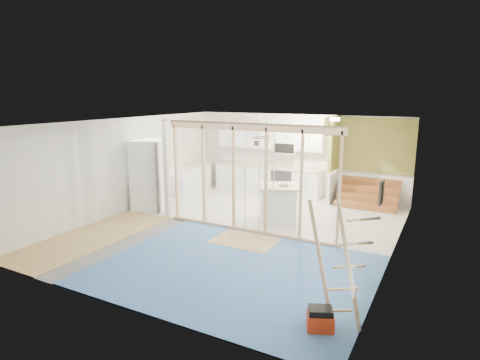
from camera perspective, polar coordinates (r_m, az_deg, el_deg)
The scene contains 17 objects.
room at distance 9.42m, azimuth -0.27°, elevation 0.34°, with size 7.01×8.01×2.61m.
floor_overlays at distance 9.78m, azimuth 0.29°, elevation -7.05°, with size 7.00×8.00×0.03m.
stud_frame at distance 9.47m, azimuth -1.43°, elevation 2.10°, with size 4.66×0.14×2.60m.
base_cabinets at distance 13.23m, azimuth 0.52°, elevation 0.12°, with size 4.45×2.24×0.93m.
upper_cabinets at distance 13.10m, azimuth 4.46°, elevation 5.95°, with size 3.60×0.41×0.85m.
green_partition at distance 12.22m, azimuth 16.57°, elevation 0.87°, with size 2.25×1.51×2.60m.
pot_rack at distance 11.12m, azimuth 2.99°, elevation 5.78°, with size 0.52×0.52×0.72m.
sheathing_panel at distance 6.47m, azimuth 18.87°, elevation -5.87°, with size 0.02×4.00×2.60m, color tan.
electrical_panel at distance 6.96m, azimuth 19.49°, elevation -1.67°, with size 0.04×0.30×0.40m, color #39393E.
ceiling_light at distance 11.53m, azimuth 13.20°, elevation 8.42°, with size 0.32×0.32×0.08m, color #FFEABF.
fridge at distance 11.60m, azimuth -12.85°, elevation 0.73°, with size 1.15×1.11×1.98m.
island at distance 10.33m, azimuth 5.58°, elevation -3.36°, with size 1.27×1.27×0.96m.
bowl at distance 10.18m, azimuth 6.26°, elevation -0.61°, with size 0.29×0.29×0.07m, color white.
soap_bottle_a at distance 13.74m, azimuth -2.35°, elevation 3.13°, with size 0.11×0.11×0.29m, color #ABB1BF.
soap_bottle_b at distance 12.65m, azimuth 10.25°, elevation 1.98°, with size 0.09×0.10×0.21m, color white.
toolbox at distance 5.99m, azimuth 11.33°, elevation -18.91°, with size 0.44×0.40×0.35m.
ladder at distance 5.77m, azimuth 13.83°, elevation -11.78°, with size 0.97×0.10×1.80m.
Camera 1 is at (4.38, -8.11, 3.23)m, focal length 30.00 mm.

